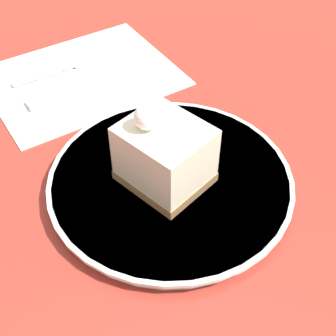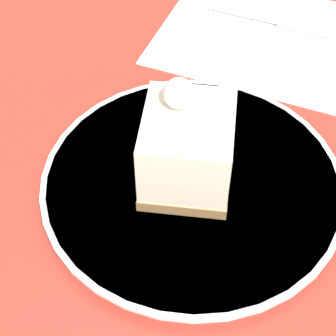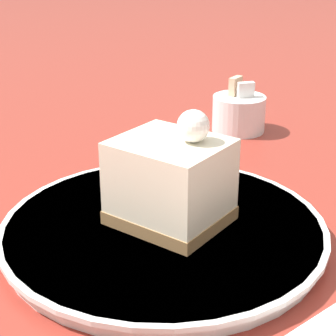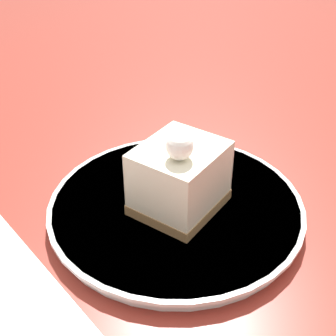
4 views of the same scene
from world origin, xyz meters
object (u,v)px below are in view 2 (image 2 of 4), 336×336
object	(u,v)px
plate	(194,184)
cake_slice	(187,148)
knife	(293,25)
fork	(251,46)

from	to	relation	value
plate	cake_slice	distance (m)	0.04
cake_slice	knife	xyz separation A→B (m)	(0.26, -0.02, -0.04)
plate	cake_slice	xyz separation A→B (m)	(0.00, 0.01, 0.04)
knife	cake_slice	bearing A→B (deg)	173.62
cake_slice	fork	distance (m)	0.21
cake_slice	plate	bearing A→B (deg)	-115.45
plate	cake_slice	size ratio (longest dim) A/B	2.58
plate	cake_slice	bearing A→B (deg)	81.14
fork	knife	world-z (taller)	same
plate	fork	xyz separation A→B (m)	(0.21, 0.02, -0.00)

